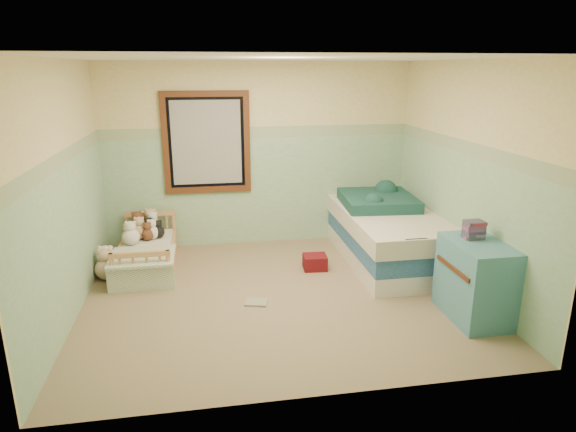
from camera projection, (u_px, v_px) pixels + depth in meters
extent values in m
cube|color=#776A4B|center=(279.00, 296.00, 5.48)|extent=(4.20, 3.60, 0.02)
cube|color=white|center=(277.00, 57.00, 4.76)|extent=(4.20, 3.60, 0.02)
cube|color=#CFBA81|center=(259.00, 156.00, 6.82)|extent=(4.20, 0.04, 2.50)
cube|color=#CFBA81|center=(317.00, 243.00, 3.42)|extent=(4.20, 0.04, 2.50)
cube|color=#CFBA81|center=(64.00, 193.00, 4.78)|extent=(0.04, 3.60, 2.50)
cube|color=#CFBA81|center=(466.00, 177.00, 5.46)|extent=(0.04, 3.60, 2.50)
cube|color=#78B17C|center=(259.00, 191.00, 6.95)|extent=(4.20, 0.01, 1.50)
cube|color=#50785A|center=(258.00, 132.00, 6.72)|extent=(4.20, 0.01, 0.15)
cube|color=#472515|center=(207.00, 143.00, 6.62)|extent=(1.16, 0.06, 1.36)
cube|color=#B5B5B1|center=(207.00, 143.00, 6.63)|extent=(0.92, 0.01, 1.12)
cube|color=#A57350|center=(148.00, 261.00, 6.21)|extent=(0.67, 1.35, 0.17)
cube|color=silver|center=(147.00, 250.00, 6.16)|extent=(0.62, 1.29, 0.12)
cube|color=#7497B9|center=(142.00, 257.00, 5.75)|extent=(0.73, 0.67, 0.03)
sphere|color=brown|center=(138.00, 226.00, 6.56)|extent=(0.21, 0.21, 0.21)
sphere|color=white|center=(153.00, 226.00, 6.60)|extent=(0.20, 0.20, 0.20)
sphere|color=#CDAC8B|center=(140.00, 231.00, 6.37)|extent=(0.20, 0.20, 0.20)
sphere|color=black|center=(158.00, 232.00, 6.41)|extent=(0.16, 0.16, 0.16)
sphere|color=beige|center=(107.00, 266.00, 5.92)|extent=(0.27, 0.27, 0.27)
sphere|color=#CDAC8B|center=(106.00, 269.00, 5.86)|extent=(0.26, 0.26, 0.26)
cube|color=white|center=(387.00, 252.00, 6.46)|extent=(1.08, 2.16, 0.22)
cube|color=navy|center=(388.00, 236.00, 6.39)|extent=(1.08, 2.16, 0.22)
cube|color=silver|center=(389.00, 220.00, 6.33)|extent=(1.12, 2.21, 0.22)
cube|color=#103E3A|center=(378.00, 200.00, 6.55)|extent=(0.99, 1.04, 0.14)
cube|color=teal|center=(475.00, 280.00, 4.89)|extent=(0.49, 0.79, 0.79)
cube|color=#4F3734|center=(474.00, 230.00, 4.87)|extent=(0.19, 0.15, 0.18)
cube|color=maroon|center=(315.00, 262.00, 6.17)|extent=(0.30, 0.27, 0.18)
cube|color=gold|center=(256.00, 302.00, 5.28)|extent=(0.27, 0.23, 0.02)
sphere|color=black|center=(149.00, 229.00, 6.53)|extent=(0.16, 0.16, 0.16)
sphere|color=white|center=(152.00, 232.00, 6.37)|extent=(0.18, 0.18, 0.18)
sphere|color=#CDAC8B|center=(151.00, 224.00, 6.64)|extent=(0.22, 0.22, 0.22)
sphere|color=#CDAC8B|center=(129.00, 237.00, 6.18)|extent=(0.18, 0.18, 0.18)
sphere|color=brown|center=(148.00, 234.00, 6.32)|extent=(0.16, 0.16, 0.16)
sphere|color=white|center=(131.00, 237.00, 6.16)|extent=(0.21, 0.21, 0.21)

